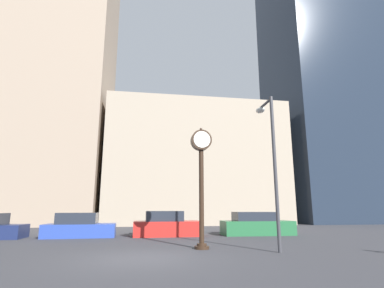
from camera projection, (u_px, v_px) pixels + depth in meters
name	position (u px, v px, depth m)	size (l,w,h in m)	color
ground_plane	(142.00, 258.00, 9.99)	(200.00, 200.00, 0.00)	#38383D
building_tall_tower	(60.00, 78.00, 35.10)	(11.24, 12.00, 33.16)	gray
building_storefront_row	(193.00, 166.00, 35.40)	(19.16, 12.00, 13.03)	gray
building_glass_modern	(326.00, 88.00, 40.56)	(13.93, 12.00, 35.27)	#1E2838
street_clock	(201.00, 166.00, 13.00)	(0.90, 0.61, 5.15)	black
car_blue	(79.00, 227.00, 17.41)	(4.05, 1.99, 1.39)	#28429E
car_red	(166.00, 225.00, 18.18)	(4.08, 1.92, 1.48)	red
car_green	(256.00, 225.00, 18.94)	(4.46, 1.93, 1.42)	#236038
street_lamp_right	(270.00, 147.00, 12.51)	(0.36, 1.57, 6.23)	#38383D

